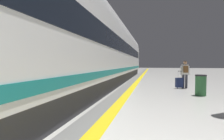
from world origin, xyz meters
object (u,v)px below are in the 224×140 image
at_px(passenger_near, 185,72).
at_px(suitcase_near, 179,83).
at_px(high_speed_train, 88,42).
at_px(waste_bin, 201,85).

height_order(passenger_near, suitcase_near, passenger_near).
distance_m(high_speed_train, suitcase_near, 5.49).
xyz_separation_m(high_speed_train, passenger_near, (5.07, 1.84, -1.57)).
relative_size(passenger_near, waste_bin, 1.73).
bearing_deg(waste_bin, passenger_near, 96.39).
distance_m(high_speed_train, waste_bin, 5.71).
bearing_deg(waste_bin, high_speed_train, 176.13).
distance_m(passenger_near, suitcase_near, 0.70).
height_order(high_speed_train, waste_bin, high_speed_train).
height_order(high_speed_train, passenger_near, high_speed_train).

